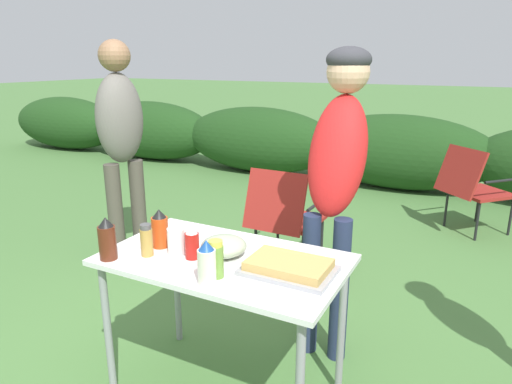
# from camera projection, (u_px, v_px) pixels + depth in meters

# --- Properties ---
(shrub_hedge) EXTENTS (14.40, 0.90, 0.95)m
(shrub_hedge) POSITION_uv_depth(u_px,v_px,m) (398.00, 152.00, 5.80)
(shrub_hedge) COLOR #1E4219
(shrub_hedge) RESTS_ON ground
(folding_table) EXTENTS (1.10, 0.64, 0.74)m
(folding_table) POSITION_uv_depth(u_px,v_px,m) (224.00, 273.00, 2.10)
(folding_table) COLOR white
(folding_table) RESTS_ON ground
(food_tray) EXTENTS (0.38, 0.25, 0.06)m
(food_tray) POSITION_uv_depth(u_px,v_px,m) (289.00, 267.00, 1.92)
(food_tray) COLOR #9E9EA3
(food_tray) RESTS_ON folding_table
(plate_stack) EXTENTS (0.23, 0.23, 0.03)m
(plate_stack) POSITION_uv_depth(u_px,v_px,m) (168.00, 231.00, 2.36)
(plate_stack) COLOR white
(plate_stack) RESTS_ON folding_table
(mixing_bowl) EXTENTS (0.21, 0.21, 0.09)m
(mixing_bowl) POSITION_uv_depth(u_px,v_px,m) (224.00, 246.00, 2.09)
(mixing_bowl) COLOR #ADBC99
(mixing_bowl) RESTS_ON folding_table
(paper_cup_stack) EXTENTS (0.08, 0.08, 0.13)m
(paper_cup_stack) POSITION_uv_depth(u_px,v_px,m) (176.00, 241.00, 2.10)
(paper_cup_stack) COLOR white
(paper_cup_stack) RESTS_ON folding_table
(spice_jar) EXTENTS (0.06, 0.06, 0.15)m
(spice_jar) POSITION_uv_depth(u_px,v_px,m) (147.00, 240.00, 2.08)
(spice_jar) COLOR #B2893D
(spice_jar) RESTS_ON folding_table
(ketchup_bottle) EXTENTS (0.06, 0.06, 0.15)m
(ketchup_bottle) POSITION_uv_depth(u_px,v_px,m) (192.00, 243.00, 2.05)
(ketchup_bottle) COLOR red
(ketchup_bottle) RESTS_ON folding_table
(mayo_bottle) EXTENTS (0.07, 0.07, 0.19)m
(mayo_bottle) POSITION_uv_depth(u_px,v_px,m) (207.00, 263.00, 1.81)
(mayo_bottle) COLOR silver
(mayo_bottle) RESTS_ON folding_table
(relish_jar) EXTENTS (0.06, 0.06, 0.16)m
(relish_jar) POSITION_uv_depth(u_px,v_px,m) (216.00, 259.00, 1.87)
(relish_jar) COLOR olive
(relish_jar) RESTS_ON folding_table
(bbq_sauce_bottle) EXTENTS (0.08, 0.08, 0.20)m
(bbq_sauce_bottle) POSITION_uv_depth(u_px,v_px,m) (107.00, 239.00, 2.04)
(bbq_sauce_bottle) COLOR #562314
(bbq_sauce_bottle) RESTS_ON folding_table
(hot_sauce_bottle) EXTENTS (0.08, 0.08, 0.19)m
(hot_sauce_bottle) POSITION_uv_depth(u_px,v_px,m) (160.00, 229.00, 2.17)
(hot_sauce_bottle) COLOR #CC4214
(hot_sauce_bottle) RESTS_ON folding_table
(standing_person_in_navy_coat) EXTENTS (0.32, 0.47, 1.67)m
(standing_person_in_navy_coat) POSITION_uv_depth(u_px,v_px,m) (338.00, 161.00, 2.41)
(standing_person_in_navy_coat) COLOR #232D4C
(standing_person_in_navy_coat) RESTS_ON ground
(standing_person_with_beanie) EXTENTS (0.37, 0.44, 1.75)m
(standing_person_with_beanie) POSITION_uv_depth(u_px,v_px,m) (121.00, 134.00, 3.48)
(standing_person_with_beanie) COLOR #4C473D
(standing_person_with_beanie) RESTS_ON ground
(camp_chair_green_behind_table) EXTENTS (0.49, 0.60, 0.83)m
(camp_chair_green_behind_table) POSITION_uv_depth(u_px,v_px,m) (284.00, 214.00, 3.49)
(camp_chair_green_behind_table) COLOR maroon
(camp_chair_green_behind_table) RESTS_ON ground
(camp_chair_near_hedge) EXTENTS (0.74, 0.75, 0.83)m
(camp_chair_near_hedge) POSITION_uv_depth(u_px,v_px,m) (472.00, 185.00, 4.29)
(camp_chair_near_hedge) COLOR maroon
(camp_chair_near_hedge) RESTS_ON ground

